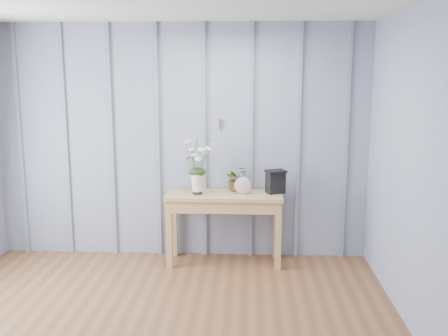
# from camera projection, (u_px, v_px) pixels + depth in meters

# --- Properties ---
(room_shell) EXTENTS (4.00, 4.50, 2.50)m
(room_shell) POSITION_uv_depth(u_px,v_px,m) (158.00, 73.00, 4.16)
(room_shell) COLOR #8991AB
(room_shell) RESTS_ON ground
(sideboard) EXTENTS (1.20, 0.45, 0.75)m
(sideboard) POSITION_uv_depth(u_px,v_px,m) (224.00, 204.00, 5.45)
(sideboard) COLOR tan
(sideboard) RESTS_ON ground
(daisy_vase) EXTENTS (0.43, 0.32, 0.60)m
(daisy_vase) POSITION_uv_depth(u_px,v_px,m) (197.00, 158.00, 5.33)
(daisy_vase) COLOR black
(daisy_vase) RESTS_ON sideboard
(spider_plant) EXTENTS (0.31, 0.31, 0.26)m
(spider_plant) POSITION_uv_depth(u_px,v_px,m) (236.00, 179.00, 5.54)
(spider_plant) COLOR #183A13
(spider_plant) RESTS_ON sideboard
(felt_disc_vessel) EXTENTS (0.18, 0.06, 0.18)m
(felt_disc_vessel) POSITION_uv_depth(u_px,v_px,m) (243.00, 186.00, 5.38)
(felt_disc_vessel) COLOR #8E5371
(felt_disc_vessel) RESTS_ON sideboard
(carved_box) EXTENTS (0.24, 0.22, 0.24)m
(carved_box) POSITION_uv_depth(u_px,v_px,m) (275.00, 181.00, 5.43)
(carved_box) COLOR black
(carved_box) RESTS_ON sideboard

